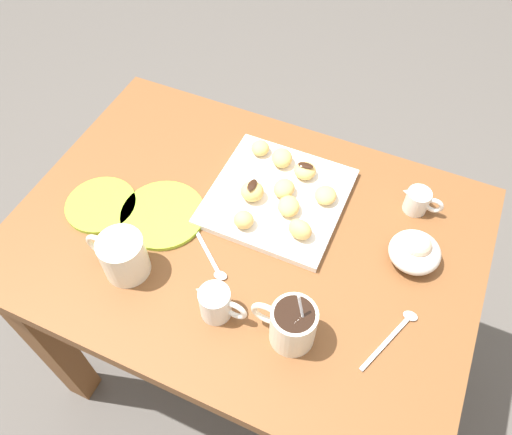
# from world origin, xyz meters

# --- Properties ---
(ground_plane) EXTENTS (8.00, 8.00, 0.00)m
(ground_plane) POSITION_xyz_m (0.00, 0.00, 0.00)
(ground_plane) COLOR #514C47
(dining_table) EXTENTS (0.99, 0.70, 0.72)m
(dining_table) POSITION_xyz_m (0.00, 0.00, 0.58)
(dining_table) COLOR brown
(dining_table) RESTS_ON ground_plane
(pastry_plate_square) EXTENTS (0.29, 0.29, 0.02)m
(pastry_plate_square) POSITION_xyz_m (-0.03, -0.11, 0.73)
(pastry_plate_square) COLOR silver
(pastry_plate_square) RESTS_ON dining_table
(coffee_mug_cream_left) EXTENTS (0.12, 0.08, 0.15)m
(coffee_mug_cream_left) POSITION_xyz_m (-0.18, 0.18, 0.77)
(coffee_mug_cream_left) COLOR silver
(coffee_mug_cream_left) RESTS_ON dining_table
(coffee_mug_cream_right) EXTENTS (0.13, 0.09, 0.10)m
(coffee_mug_cream_right) POSITION_xyz_m (0.18, 0.18, 0.77)
(coffee_mug_cream_right) COLOR silver
(coffee_mug_cream_right) RESTS_ON dining_table
(cream_pitcher_white) EXTENTS (0.10, 0.06, 0.07)m
(cream_pitcher_white) POSITION_xyz_m (-0.03, 0.19, 0.76)
(cream_pitcher_white) COLOR silver
(cream_pitcher_white) RESTS_ON dining_table
(ice_cream_bowl) EXTENTS (0.10, 0.10, 0.08)m
(ice_cream_bowl) POSITION_xyz_m (-0.34, -0.08, 0.75)
(ice_cream_bowl) COLOR silver
(ice_cream_bowl) RESTS_ON dining_table
(chocolate_sauce_pitcher) EXTENTS (0.09, 0.05, 0.06)m
(chocolate_sauce_pitcher) POSITION_xyz_m (-0.32, -0.21, 0.75)
(chocolate_sauce_pitcher) COLOR silver
(chocolate_sauce_pitcher) RESTS_ON dining_table
(saucer_lime_left) EXTENTS (0.16, 0.16, 0.01)m
(saucer_lime_left) POSITION_xyz_m (0.32, 0.06, 0.72)
(saucer_lime_left) COLOR #9EC633
(saucer_lime_left) RESTS_ON dining_table
(saucer_lime_right) EXTENTS (0.18, 0.18, 0.01)m
(saucer_lime_right) POSITION_xyz_m (0.18, 0.03, 0.72)
(saucer_lime_right) COLOR #9EC633
(saucer_lime_right) RESTS_ON dining_table
(loose_spoon_near_saucer) EXTENTS (0.07, 0.15, 0.01)m
(loose_spoon_near_saucer) POSITION_xyz_m (-0.35, 0.09, 0.72)
(loose_spoon_near_saucer) COLOR silver
(loose_spoon_near_saucer) RESTS_ON dining_table
(loose_spoon_by_plate) EXTENTS (0.13, 0.11, 0.01)m
(loose_spoon_by_plate) POSITION_xyz_m (0.04, 0.09, 0.72)
(loose_spoon_by_plate) COLOR silver
(loose_spoon_by_plate) RESTS_ON dining_table
(beignet_0) EXTENTS (0.06, 0.05, 0.04)m
(beignet_0) POSITION_xyz_m (-0.11, -0.03, 0.76)
(beignet_0) COLOR #E5B260
(beignet_0) RESTS_ON pastry_plate_square
(beignet_1) EXTENTS (0.07, 0.07, 0.04)m
(beignet_1) POSITION_xyz_m (0.02, -0.08, 0.76)
(beignet_1) COLOR #E5B260
(beignet_1) RESTS_ON pastry_plate_square
(chocolate_drizzle_1) EXTENTS (0.02, 0.04, 0.00)m
(chocolate_drizzle_1) POSITION_xyz_m (0.02, -0.08, 0.78)
(chocolate_drizzle_1) COLOR black
(chocolate_drizzle_1) RESTS_ON beignet_1
(beignet_2) EXTENTS (0.07, 0.07, 0.04)m
(beignet_2) POSITION_xyz_m (0.00, -0.21, 0.75)
(beignet_2) COLOR #E5B260
(beignet_2) RESTS_ON pastry_plate_square
(beignet_3) EXTENTS (0.06, 0.07, 0.03)m
(beignet_3) POSITION_xyz_m (-0.07, -0.08, 0.75)
(beignet_3) COLOR #E5B260
(beignet_3) RESTS_ON pastry_plate_square
(beignet_4) EXTENTS (0.04, 0.04, 0.04)m
(beignet_4) POSITION_xyz_m (0.01, -0.01, 0.75)
(beignet_4) COLOR #E5B260
(beignet_4) RESTS_ON pastry_plate_square
(beignet_5) EXTENTS (0.05, 0.06, 0.03)m
(beignet_5) POSITION_xyz_m (-0.04, -0.12, 0.75)
(beignet_5) COLOR #E5B260
(beignet_5) RESTS_ON pastry_plate_square
(beignet_6) EXTENTS (0.05, 0.05, 0.03)m
(beignet_6) POSITION_xyz_m (0.06, -0.22, 0.75)
(beignet_6) COLOR #E5B260
(beignet_6) RESTS_ON pastry_plate_square
(beignet_7) EXTENTS (0.06, 0.06, 0.03)m
(beignet_7) POSITION_xyz_m (-0.06, -0.19, 0.75)
(beignet_7) COLOR #E5B260
(beignet_7) RESTS_ON pastry_plate_square
(chocolate_drizzle_7) EXTENTS (0.04, 0.02, 0.00)m
(chocolate_drizzle_7) POSITION_xyz_m (-0.06, -0.19, 0.77)
(chocolate_drizzle_7) COLOR black
(chocolate_drizzle_7) RESTS_ON beignet_7
(beignet_8) EXTENTS (0.06, 0.06, 0.03)m
(beignet_8) POSITION_xyz_m (-0.13, -0.14, 0.75)
(beignet_8) COLOR #E5B260
(beignet_8) RESTS_ON pastry_plate_square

